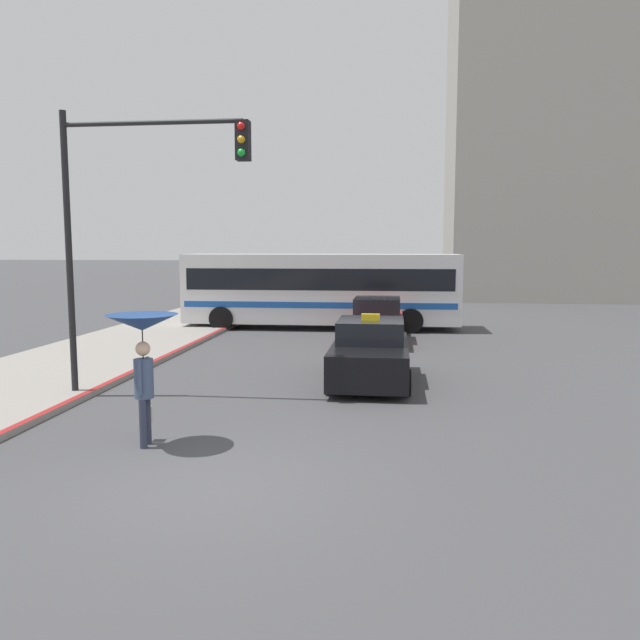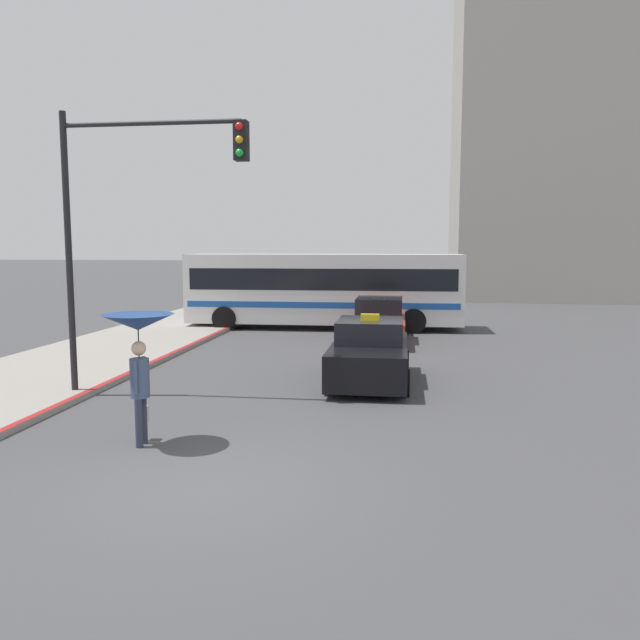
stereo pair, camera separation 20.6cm
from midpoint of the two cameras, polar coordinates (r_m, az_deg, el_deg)
The scene contains 7 objects.
ground_plane at distance 9.03m, azimuth -10.02°, elevation -14.68°, with size 300.00×300.00×0.00m, color #424244.
taxi at distance 15.21m, azimuth 4.96°, elevation -3.11°, with size 1.91×4.13×1.68m.
sedan_red at distance 21.91m, azimuth 5.69°, elevation -0.18°, with size 1.91×4.60×1.52m.
city_bus at distance 25.31m, azimuth 0.62°, elevation 3.02°, with size 11.03×2.79×3.01m.
pedestrian_with_umbrella at distance 10.55m, azimuth -15.73°, elevation -1.55°, with size 1.16×1.16×2.19m.
traffic_light at distance 13.95m, azimuth -16.12°, elevation 10.53°, with size 4.09×0.38×6.14m.
building_tower_near at distance 44.71m, azimuth 20.50°, elevation 22.83°, with size 11.32×8.26×32.08m.
Camera 2 is at (2.71, -7.99, 3.27)m, focal length 35.00 mm.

